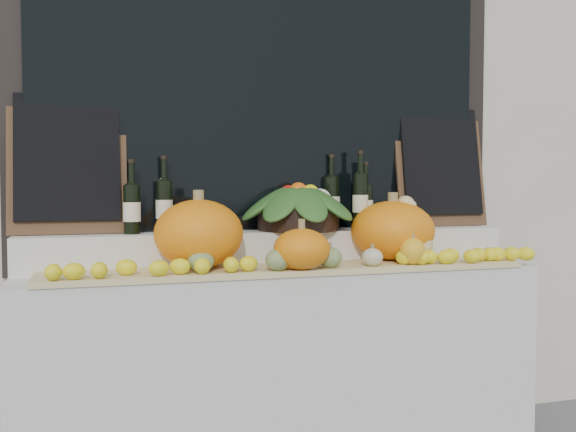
{
  "coord_description": "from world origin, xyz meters",
  "views": [
    {
      "loc": [
        -0.82,
        -1.23,
        1.27
      ],
      "look_at": [
        0.0,
        1.45,
        1.12
      ],
      "focal_mm": 40.0,
      "sensor_mm": 36.0,
      "label": 1
    }
  ],
  "objects_px": {
    "pumpkin_right": "(393,230)",
    "wine_bottle_tall": "(331,202)",
    "butternut_squash": "(412,235)",
    "produce_bowl": "(298,207)",
    "pumpkin_left": "(199,234)"
  },
  "relations": [
    {
      "from": "pumpkin_right",
      "to": "wine_bottle_tall",
      "type": "distance_m",
      "value": 0.35
    },
    {
      "from": "butternut_squash",
      "to": "produce_bowl",
      "type": "xyz_separation_m",
      "value": [
        -0.48,
        0.24,
        0.13
      ]
    },
    {
      "from": "pumpkin_right",
      "to": "butternut_squash",
      "type": "bearing_deg",
      "value": -43.13
    },
    {
      "from": "pumpkin_right",
      "to": "wine_bottle_tall",
      "type": "height_order",
      "value": "wine_bottle_tall"
    },
    {
      "from": "produce_bowl",
      "to": "butternut_squash",
      "type": "bearing_deg",
      "value": -26.78
    },
    {
      "from": "pumpkin_left",
      "to": "butternut_squash",
      "type": "distance_m",
      "value": 0.98
    },
    {
      "from": "pumpkin_left",
      "to": "produce_bowl",
      "type": "relative_size",
      "value": 0.64
    },
    {
      "from": "butternut_squash",
      "to": "produce_bowl",
      "type": "distance_m",
      "value": 0.55
    },
    {
      "from": "wine_bottle_tall",
      "to": "produce_bowl",
      "type": "bearing_deg",
      "value": -158.6
    },
    {
      "from": "pumpkin_right",
      "to": "produce_bowl",
      "type": "relative_size",
      "value": 0.66
    },
    {
      "from": "butternut_squash",
      "to": "produce_bowl",
      "type": "relative_size",
      "value": 0.51
    },
    {
      "from": "pumpkin_right",
      "to": "butternut_squash",
      "type": "distance_m",
      "value": 0.1
    },
    {
      "from": "pumpkin_left",
      "to": "butternut_squash",
      "type": "bearing_deg",
      "value": -2.17
    },
    {
      "from": "pumpkin_left",
      "to": "pumpkin_right",
      "type": "relative_size",
      "value": 0.96
    },
    {
      "from": "pumpkin_left",
      "to": "butternut_squash",
      "type": "height_order",
      "value": "butternut_squash"
    }
  ]
}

